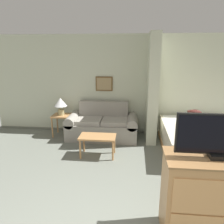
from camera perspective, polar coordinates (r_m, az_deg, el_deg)
The scene contains 10 objects.
wall_back at distance 5.84m, azimuth 2.54°, elevation 6.92°, with size 7.06×0.16×2.60m.
wall_partition_pillar at distance 5.37m, azimuth 10.48°, elevation 5.99°, with size 0.24×0.85×2.60m.
couch at distance 5.65m, azimuth -2.53°, elevation -3.49°, with size 1.80×0.84×0.91m.
coffee_table at distance 4.65m, azimuth -3.79°, elevation -6.97°, with size 0.76×0.42×0.45m.
side_table at distance 5.89m, azimuth -13.07°, elevation -1.65°, with size 0.44×0.44×0.57m.
table_lamp at distance 5.78m, azimuth -13.32°, elevation 2.16°, with size 0.33×0.33×0.45m.
tv_dresser at distance 2.96m, azimuth 25.09°, elevation -19.85°, with size 1.18×0.53×1.04m.
tv at distance 2.62m, azimuth 27.02°, elevation -5.69°, with size 0.99×0.16×0.50m.
bed at distance 5.26m, azimuth 22.59°, elevation -6.67°, with size 1.72×2.00×0.56m.
backpack at distance 5.17m, azimuth 20.69°, elevation -1.39°, with size 0.27×0.25×0.37m.
Camera 1 is at (0.34, -1.43, 2.17)m, focal length 35.00 mm.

